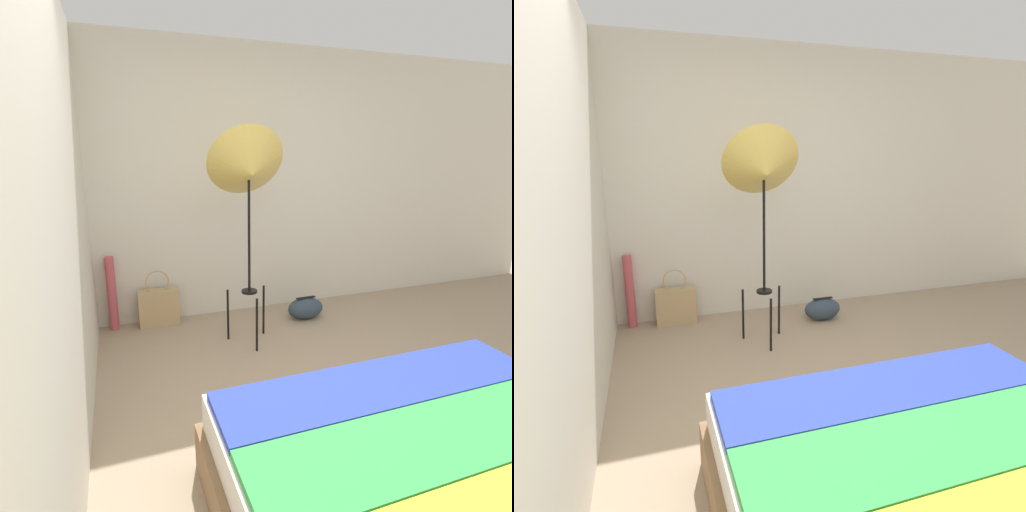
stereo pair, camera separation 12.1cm
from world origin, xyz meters
TOP-DOWN VIEW (x-y plane):
  - ground_plane at (0.00, 0.00)m, footprint 14.00×14.00m
  - wall_back at (0.00, 2.25)m, footprint 8.00×0.05m
  - wall_side_left at (-1.29, 1.00)m, footprint 0.05×8.00m
  - photo_umbrella at (-0.01, 1.49)m, footprint 0.64×0.51m
  - tote_bag at (-0.72, 2.11)m, footprint 0.38×0.14m
  - duffel_bag at (0.67, 1.77)m, footprint 0.37×0.21m
  - paper_roll at (-1.13, 2.14)m, footprint 0.08×0.08m

SIDE VIEW (x-z plane):
  - ground_plane at x=0.00m, z-range 0.00..0.00m
  - duffel_bag at x=0.67m, z-range 0.00..0.22m
  - tote_bag at x=-0.72m, z-range -0.09..0.45m
  - paper_roll at x=-1.13m, z-range 0.00..0.70m
  - wall_back at x=0.00m, z-range 0.00..2.60m
  - wall_side_left at x=-1.29m, z-range 0.00..2.60m
  - photo_umbrella at x=-0.01m, z-range 0.56..2.38m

